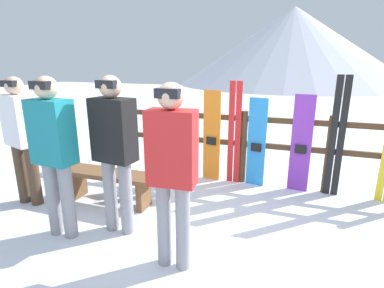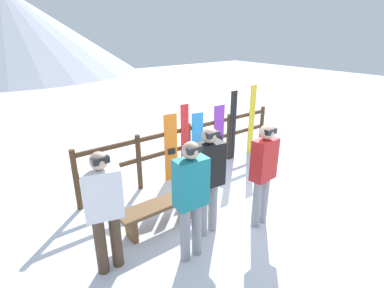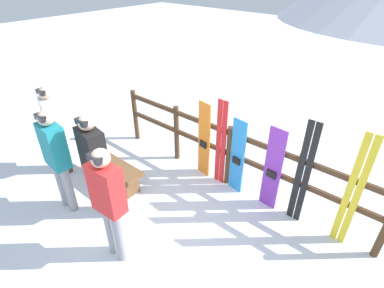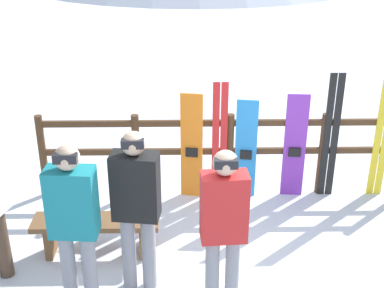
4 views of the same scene
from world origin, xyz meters
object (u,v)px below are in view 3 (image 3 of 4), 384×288
bench (111,167)px  person_red (108,199)px  person_white (54,125)px  snowboard_blue (237,157)px  snowboard_orange (204,140)px  ski_pair_yellow (353,193)px  snowboard_purple (272,170)px  ski_pair_red (221,144)px  person_teal (56,155)px  person_black (94,161)px  ski_pair_black (303,174)px

bench → person_red: (1.33, -0.93, 0.68)m
person_white → snowboard_blue: (2.81, 1.64, -0.30)m
snowboard_orange → ski_pair_yellow: size_ratio=0.82×
bench → snowboard_purple: size_ratio=0.97×
person_red → snowboard_blue: 2.28m
bench → ski_pair_yellow: (3.56, 1.28, 0.55)m
snowboard_orange → ski_pair_red: bearing=0.5°
snowboard_orange → ski_pair_yellow: bearing=0.1°
person_teal → snowboard_blue: 2.82m
snowboard_orange → ski_pair_yellow: ski_pair_yellow is taller
person_black → snowboard_purple: bearing=44.1°
snowboard_blue → ski_pair_yellow: bearing=0.1°
snowboard_orange → ski_pair_black: bearing=0.1°
person_teal → person_black: person_black is taller
person_teal → ski_pair_red: size_ratio=1.09×
snowboard_purple → snowboard_blue: bearing=-180.0°
person_red → snowboard_blue: bearing=78.3°
snowboard_blue → bench: bearing=-144.5°
person_white → snowboard_orange: size_ratio=1.17×
snowboard_orange → ski_pair_red: 0.37m
snowboard_orange → ski_pair_red: ski_pair_red is taller
person_white → ski_pair_yellow: 4.87m
bench → ski_pair_black: size_ratio=0.81×
snowboard_orange → ski_pair_black: 1.81m
ski_pair_red → person_black: bearing=-116.6°
person_teal → person_black: 0.62m
person_teal → person_white: size_ratio=1.03×
person_white → snowboard_orange: (2.10, 1.64, -0.26)m
ski_pair_red → ski_pair_black: size_ratio=0.94×
bench → person_black: 1.03m
person_red → ski_pair_black: (1.55, 2.21, -0.15)m
snowboard_orange → person_white: bearing=-142.1°
ski_pair_black → snowboard_blue: bearing=-179.8°
snowboard_purple → snowboard_orange: bearing=180.0°
bench → ski_pair_black: 3.20m
ski_pair_black → ski_pair_yellow: size_ratio=0.96×
snowboard_blue → snowboard_purple: size_ratio=0.95×
snowboard_blue → ski_pair_red: bearing=179.4°
person_black → person_red: 0.89m
person_teal → snowboard_blue: size_ratio=1.28×
person_teal → snowboard_blue: bearing=49.5°
bench → snowboard_purple: (2.43, 1.28, 0.38)m
person_black → ski_pair_red: size_ratio=1.09×
ski_pair_red → person_red: bearing=-92.8°
ski_pair_red → snowboard_orange: bearing=-179.5°
person_white → snowboard_orange: person_white is taller
snowboard_blue → snowboard_purple: snowboard_purple is taller
bench → person_white: bearing=-160.4°
ski_pair_yellow → person_teal: bearing=-149.3°
bench → ski_pair_black: ski_pair_black is taller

